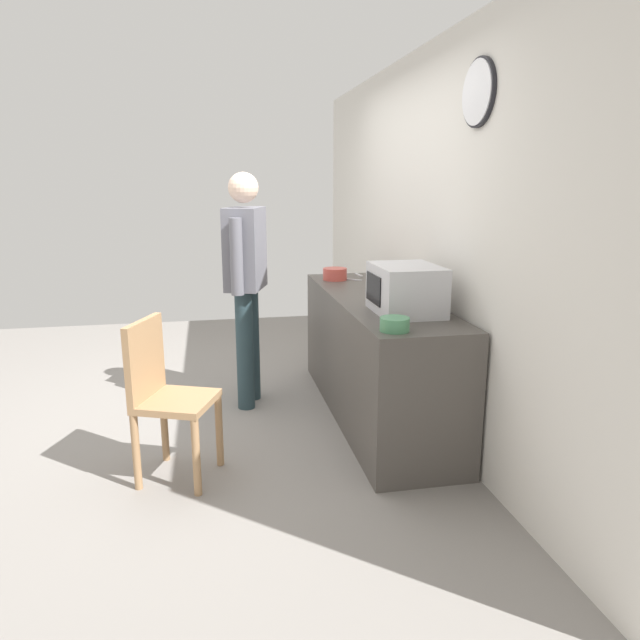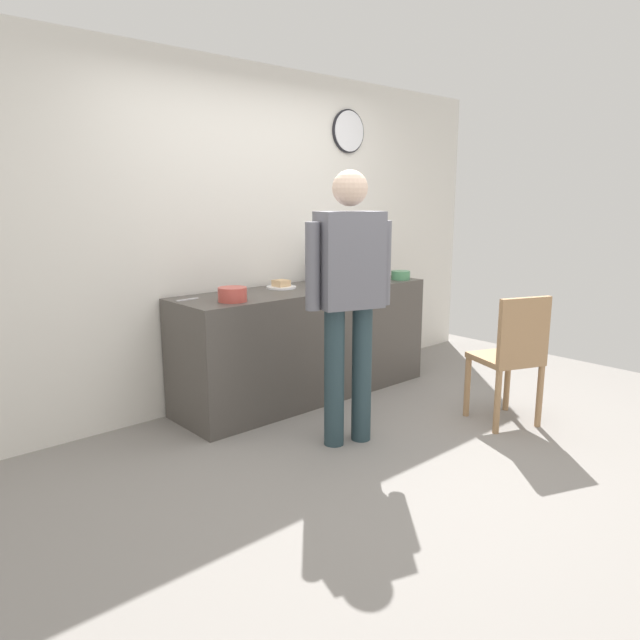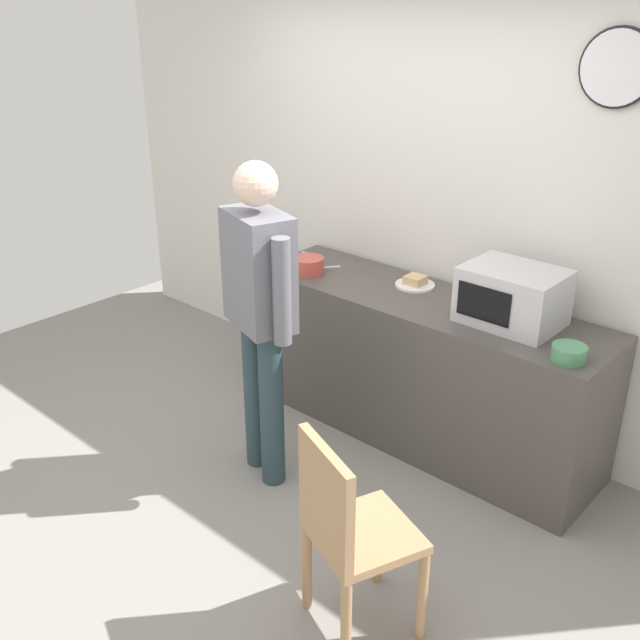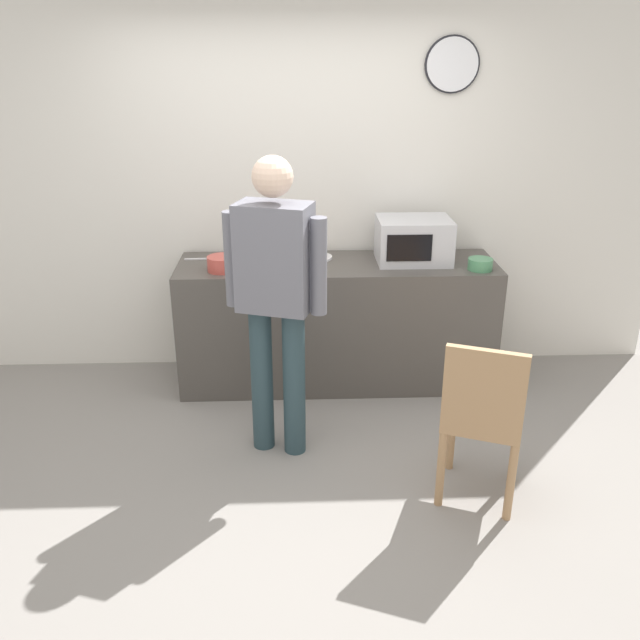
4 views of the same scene
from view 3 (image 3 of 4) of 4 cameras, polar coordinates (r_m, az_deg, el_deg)
ground_plane at (r=4.01m, az=-6.47°, el=-14.24°), size 6.00×6.00×0.00m
back_wall at (r=4.50m, az=8.20°, el=8.84°), size 5.40×0.13×2.60m
kitchen_counter at (r=4.38m, az=7.77°, el=-3.72°), size 2.20×0.62×0.89m
microwave at (r=3.92m, az=14.84°, el=1.82°), size 0.50×0.39×0.30m
sandwich_plate at (r=4.35m, az=7.46°, el=2.90°), size 0.24×0.24×0.07m
salad_bowl at (r=4.52m, az=-0.95°, el=4.31°), size 0.20×0.20×0.10m
cereal_bowl at (r=3.63m, az=18.91°, el=-2.48°), size 0.16×0.16×0.08m
fork_utensil at (r=4.84m, az=-0.65°, el=5.14°), size 0.17×0.03×0.01m
spoon_utensil at (r=4.61m, az=0.55°, el=4.13°), size 0.11×0.15×0.01m
person_standing at (r=3.73m, az=-4.73°, el=1.38°), size 0.57×0.35×1.76m
wooden_chair at (r=3.03m, az=2.25°, el=-16.09°), size 0.52×0.52×0.94m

